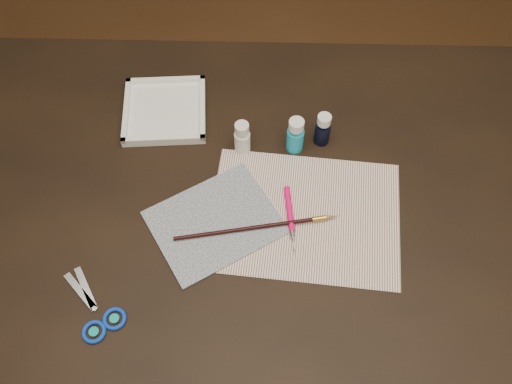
{
  "coord_description": "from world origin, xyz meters",
  "views": [
    {
      "loc": [
        0.01,
        -0.56,
        1.72
      ],
      "look_at": [
        0.0,
        0.0,
        0.8
      ],
      "focal_mm": 40.0,
      "sensor_mm": 36.0,
      "label": 1
    }
  ],
  "objects_px": {
    "paint_bottle_white": "(242,137)",
    "scissors": "(87,305)",
    "paint_bottle_navy": "(323,129)",
    "paper": "(305,216)",
    "paint_bottle_cyan": "(295,135)",
    "canvas": "(215,222)",
    "palette_tray": "(165,110)"
  },
  "relations": [
    {
      "from": "paper",
      "to": "scissors",
      "type": "height_order",
      "value": "scissors"
    },
    {
      "from": "canvas",
      "to": "paint_bottle_navy",
      "type": "xyz_separation_m",
      "value": [
        0.21,
        0.2,
        0.04
      ]
    },
    {
      "from": "paper",
      "to": "paint_bottle_white",
      "type": "xyz_separation_m",
      "value": [
        -0.13,
        0.16,
        0.04
      ]
    },
    {
      "from": "canvas",
      "to": "paint_bottle_navy",
      "type": "distance_m",
      "value": 0.3
    },
    {
      "from": "paper",
      "to": "paint_bottle_navy",
      "type": "distance_m",
      "value": 0.19
    },
    {
      "from": "canvas",
      "to": "scissors",
      "type": "bearing_deg",
      "value": -141.47
    },
    {
      "from": "canvas",
      "to": "paint_bottle_cyan",
      "type": "distance_m",
      "value": 0.24
    },
    {
      "from": "canvas",
      "to": "paint_bottle_white",
      "type": "xyz_separation_m",
      "value": [
        0.05,
        0.18,
        0.04
      ]
    },
    {
      "from": "paint_bottle_white",
      "to": "palette_tray",
      "type": "relative_size",
      "value": 0.46
    },
    {
      "from": "scissors",
      "to": "paper",
      "type": "bearing_deg",
      "value": -108.03
    },
    {
      "from": "paper",
      "to": "palette_tray",
      "type": "relative_size",
      "value": 2.09
    },
    {
      "from": "paper",
      "to": "paint_bottle_cyan",
      "type": "bearing_deg",
      "value": 96.55
    },
    {
      "from": "paper",
      "to": "paint_bottle_cyan",
      "type": "xyz_separation_m",
      "value": [
        -0.02,
        0.16,
        0.04
      ]
    },
    {
      "from": "canvas",
      "to": "palette_tray",
      "type": "relative_size",
      "value": 1.32
    },
    {
      "from": "paint_bottle_white",
      "to": "scissors",
      "type": "height_order",
      "value": "paint_bottle_white"
    },
    {
      "from": "canvas",
      "to": "paint_bottle_cyan",
      "type": "relative_size",
      "value": 2.67
    },
    {
      "from": "scissors",
      "to": "paint_bottle_navy",
      "type": "bearing_deg",
      "value": -93.02
    },
    {
      "from": "paper",
      "to": "scissors",
      "type": "bearing_deg",
      "value": -153.76
    },
    {
      "from": "canvas",
      "to": "paint_bottle_white",
      "type": "relative_size",
      "value": 2.89
    },
    {
      "from": "canvas",
      "to": "paint_bottle_white",
      "type": "bearing_deg",
      "value": 75.22
    },
    {
      "from": "paint_bottle_cyan",
      "to": "paint_bottle_navy",
      "type": "height_order",
      "value": "paint_bottle_cyan"
    },
    {
      "from": "paint_bottle_navy",
      "to": "scissors",
      "type": "distance_m",
      "value": 0.57
    },
    {
      "from": "paper",
      "to": "canvas",
      "type": "relative_size",
      "value": 1.58
    },
    {
      "from": "palette_tray",
      "to": "paint_bottle_navy",
      "type": "bearing_deg",
      "value": -11.07
    },
    {
      "from": "paint_bottle_navy",
      "to": "scissors",
      "type": "bearing_deg",
      "value": -138.75
    },
    {
      "from": "canvas",
      "to": "palette_tray",
      "type": "bearing_deg",
      "value": 114.91
    },
    {
      "from": "paper",
      "to": "paint_bottle_cyan",
      "type": "height_order",
      "value": "paint_bottle_cyan"
    },
    {
      "from": "paint_bottle_white",
      "to": "paint_bottle_navy",
      "type": "xyz_separation_m",
      "value": [
        0.16,
        0.03,
        -0.0
      ]
    },
    {
      "from": "paint_bottle_white",
      "to": "scissors",
      "type": "bearing_deg",
      "value": -126.93
    },
    {
      "from": "paint_bottle_white",
      "to": "paint_bottle_cyan",
      "type": "distance_m",
      "value": 0.11
    },
    {
      "from": "paint_bottle_navy",
      "to": "scissors",
      "type": "height_order",
      "value": "paint_bottle_navy"
    },
    {
      "from": "scissors",
      "to": "palette_tray",
      "type": "distance_m",
      "value": 0.45
    }
  ]
}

